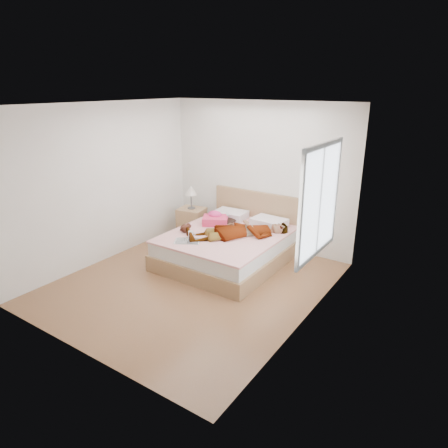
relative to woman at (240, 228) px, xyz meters
name	(u,v)px	position (x,y,z in m)	size (l,w,h in m)	color
ground	(193,283)	(-0.21, -0.99, -0.63)	(4.00, 4.00, 0.00)	#4E3018
woman	(240,228)	(0.00, 0.00, 0.00)	(0.65, 1.72, 0.24)	white
hair	(226,219)	(-0.57, 0.45, -0.08)	(0.41, 0.51, 0.08)	black
phone	(227,214)	(-0.50, 0.40, 0.05)	(0.04, 0.09, 0.01)	silver
room_shell	(320,201)	(1.56, -0.69, 0.87)	(4.00, 4.00, 4.00)	white
bed	(230,245)	(-0.21, 0.05, -0.35)	(1.80, 2.08, 1.00)	olive
towel	(215,219)	(-0.65, 0.23, -0.03)	(0.54, 0.51, 0.23)	#E83F67
magazine	(187,241)	(-0.53, -0.71, -0.11)	(0.47, 0.42, 0.02)	silver
coffee_mug	(191,234)	(-0.61, -0.51, -0.07)	(0.13, 0.11, 0.10)	white
plush_toy	(186,228)	(-0.84, -0.36, -0.05)	(0.15, 0.23, 0.13)	black
nightstand	(192,220)	(-1.43, 0.54, -0.29)	(0.54, 0.50, 1.03)	#916843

